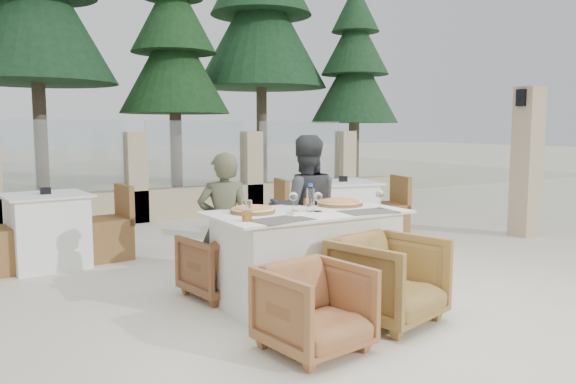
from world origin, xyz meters
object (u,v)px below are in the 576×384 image
dining_table (306,257)px  olive_dish (295,213)px  wine_glass_corner (380,198)px  diner_right (305,210)px  pizza_right (340,202)px  beer_glass_right (307,198)px  pizza_left (253,210)px  bg_table_a (47,231)px  armchair_near_right (388,279)px  wine_glass_near (318,201)px  armchair_far_right (291,243)px  diner_left (224,225)px  armchair_far_left (221,265)px  beer_glass_left (247,211)px  bg_table_b (343,211)px  water_bottle (311,197)px  armchair_near_left (315,308)px  wine_glass_centre (294,201)px

dining_table → olive_dish: (-0.20, -0.15, 0.41)m
wine_glass_corner → diner_right: bearing=117.3°
pizza_right → beer_glass_right: beer_glass_right is taller
pizza_left → wine_glass_corner: 1.10m
dining_table → diner_right: size_ratio=1.15×
dining_table → bg_table_a: 2.94m
beer_glass_right → armchair_near_right: beer_glass_right is taller
wine_glass_near → armchair_far_right: wine_glass_near is taller
pizza_left → diner_right: bearing=24.6°
beer_glass_right → diner_left: (-0.72, 0.20, -0.21)m
olive_dish → armchair_far_left: size_ratio=0.18×
armchair_far_right → diner_right: size_ratio=0.50×
bg_table_a → beer_glass_right: bearing=-53.3°
pizza_left → beer_glass_left: 0.40m
armchair_far_right → pizza_left: bearing=38.3°
diner_left → diner_right: diner_right is taller
pizza_right → armchair_far_right: pizza_right is taller
pizza_left → bg_table_b: pizza_left is taller
pizza_right → bg_table_a: 3.14m
water_bottle → wine_glass_corner: water_bottle is taller
wine_glass_corner → bg_table_b: wine_glass_corner is taller
diner_left → armchair_far_left: bearing=-36.4°
pizza_right → armchair_far_left: 1.18m
beer_glass_left → beer_glass_right: 0.97m
bg_table_a → bg_table_b: size_ratio=1.00×
wine_glass_corner → diner_left: diner_left is taller
pizza_right → olive_dish: (-0.64, -0.29, -0.00)m
armchair_near_left → diner_right: bearing=51.5°
wine_glass_near → armchair_far_left: wine_glass_near is taller
wine_glass_corner → diner_right: (-0.34, 0.66, -0.17)m
olive_dish → armchair_far_right: size_ratio=0.16×
olive_dish → armchair_near_left: olive_dish is taller
beer_glass_left → armchair_near_left: beer_glass_left is taller
wine_glass_corner → olive_dish: 0.83m
bg_table_b → pizza_right: bearing=-113.6°
armchair_near_left → armchair_near_right: armchair_near_right is taller
pizza_right → wine_glass_centre: size_ratio=2.21×
wine_glass_near → armchair_near_right: wine_glass_near is taller
armchair_far_left → bg_table_a: (-1.15, 1.88, 0.11)m
pizza_left → pizza_right: pizza_right is taller
pizza_left → wine_glass_corner: size_ratio=1.99×
armchair_far_left → diner_right: (0.83, -0.06, 0.42)m
pizza_left → pizza_right: size_ratio=0.90×
beer_glass_right → pizza_right: bearing=-31.1°
wine_glass_centre → wine_glass_corner: 0.76m
armchair_far_right → armchair_near_left: size_ratio=1.09×
dining_table → beer_glass_right: (0.19, 0.29, 0.46)m
armchair_near_left → olive_dish: bearing=59.0°
beer_glass_right → armchair_near_right: 1.15m
wine_glass_centre → bg_table_a: wine_glass_centre is taller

